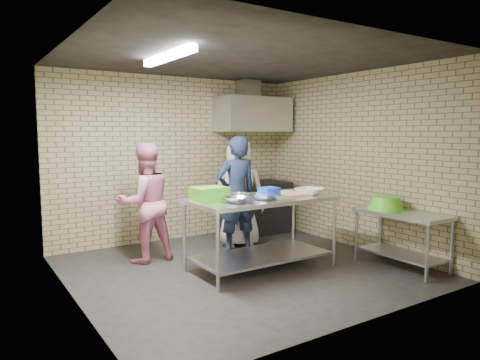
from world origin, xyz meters
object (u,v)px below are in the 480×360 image
stove (254,208)px  blue_tub (269,193)px  green_basin (386,203)px  side_counter (401,240)px  green_crate (209,194)px  woman_white (239,193)px  bottle_red (249,119)px  man_navy (236,194)px  woman_pink (145,203)px  prep_table (261,233)px

stove → blue_tub: (-1.09, -1.89, 0.57)m
stove → green_basin: bearing=-80.2°
side_counter → green_crate: size_ratio=2.84×
woman_white → stove: bearing=-111.1°
bottle_red → man_navy: bearing=-131.4°
blue_tub → woman_pink: bearing=133.1°
side_counter → green_basin: size_ratio=2.61×
prep_table → woman_pink: (-1.13, 1.16, 0.35)m
prep_table → green_crate: (-0.70, 0.12, 0.56)m
man_navy → bottle_red: bearing=-125.5°
side_counter → stove: bearing=99.3°
woman_white → man_navy: bearing=77.8°
green_crate → woman_white: 1.52m
green_basin → woman_white: (-1.17, 1.86, 0.00)m
blue_tub → green_basin: 1.65m
blue_tub → green_basin: size_ratio=0.46×
green_crate → blue_tub: green_crate is taller
bottle_red → woman_pink: (-2.33, -0.87, -1.21)m
stove → green_basin: 2.57m
bottle_red → man_navy: bottle_red is taller
prep_table → green_crate: bearing=170.3°
man_navy → stove: bearing=-130.8°
blue_tub → woman_pink: woman_pink is taller
side_counter → stove: stove is taller
green_crate → blue_tub: size_ratio=2.00×
blue_tub → woman_pink: (-1.18, 1.26, -0.20)m
stove → prep_table: bearing=-122.5°
green_crate → bottle_red: (1.89, 1.91, 1.00)m
stove → woman_pink: 2.39m
stove → green_crate: green_crate is taller
prep_table → bottle_red: bottle_red is taller
green_crate → green_basin: size_ratio=0.92×
side_counter → woman_white: (-1.19, 2.11, 0.46)m
blue_tub → man_navy: man_navy is taller
green_crate → woman_pink: 1.15m
prep_table → woman_white: woman_white is taller
side_counter → blue_tub: 1.88m
side_counter → bottle_red: bearing=97.6°
blue_tub → green_basin: (1.52, -0.61, -0.18)m
side_counter → man_navy: man_navy is taller
bottle_red → prep_table: bearing=-120.4°
blue_tub → green_basin: bearing=-21.8°
woman_pink → woman_white: 1.54m
green_basin → woman_pink: (-2.71, 1.87, -0.02)m
prep_table → green_basin: 1.76m
prep_table → woman_pink: bearing=134.2°
stove → green_crate: (-1.84, -1.67, 0.58)m
man_navy → side_counter: bearing=133.1°
man_navy → woman_pink: (-1.32, 0.27, -0.05)m
side_counter → stove: (-0.45, 2.75, 0.08)m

